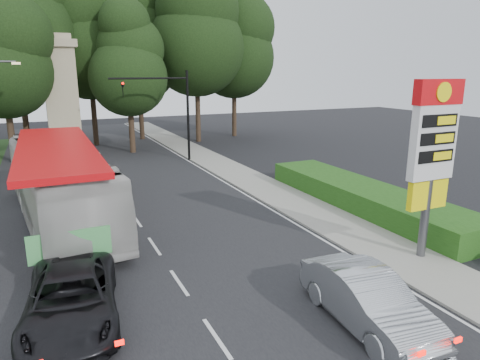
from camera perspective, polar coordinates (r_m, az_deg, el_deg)
name	(u,v)px	position (r m, az deg, el deg)	size (l,w,h in m)	color
ground	(224,349)	(12.11, -2.17, -21.64)	(120.00, 120.00, 0.00)	black
road_surface	(133,215)	(22.54, -14.11, -4.51)	(14.00, 80.00, 0.02)	black
sidewalk_right	(278,194)	(25.37, 5.05, -1.90)	(3.00, 80.00, 0.12)	gray
hedge	(364,197)	(23.79, 16.21, -2.17)	(3.00, 14.00, 1.20)	#1E4813
gas_station_pylon	(433,146)	(17.23, 24.33, 4.14)	(2.10, 0.45, 6.85)	#59595E
traffic_signal_mast	(172,103)	(34.47, -9.11, 10.06)	(6.10, 0.35, 7.20)	black
monument	(62,96)	(39.16, -22.70, 10.27)	(3.00, 3.00, 10.05)	tan
tree_center_left	(12,10)	(42.38, -28.14, 19.36)	(10.08, 10.08, 19.80)	#2D2116
tree_center_right	(87,28)	(44.50, -19.74, 18.54)	(9.24, 9.24, 18.15)	#2D2116
tree_east_near	(137,46)	(47.16, -13.54, 17.04)	(8.12, 8.12, 15.95)	#2D2116
tree_east_mid	(196,27)	(44.78, -5.91, 19.65)	(9.52, 9.52, 18.70)	#2D2116
tree_far_east	(234,40)	(48.40, -0.80, 18.12)	(8.68, 8.68, 17.05)	#2D2116
tree_monument_left	(0,50)	(38.17, -29.34, 14.89)	(7.28, 7.28, 14.30)	#2D2116
tree_monument_right	(127,61)	(39.25, -14.78, 15.15)	(6.72, 6.72, 13.20)	#2D2116
transit_bus	(59,185)	(22.03, -22.98, -0.56)	(3.18, 13.60, 3.79)	silver
sedan_silver	(367,300)	(13.14, 16.60, -15.03)	(1.70, 4.88, 1.61)	#B5B9BE
suv_charcoal	(72,299)	(13.63, -21.53, -14.55)	(2.52, 5.46, 1.52)	black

